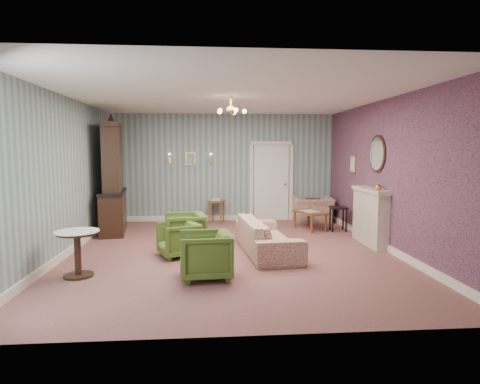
{
  "coord_description": "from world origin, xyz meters",
  "views": [
    {
      "loc": [
        -0.42,
        -7.48,
        1.91
      ],
      "look_at": [
        0.2,
        0.4,
        1.1
      ],
      "focal_mm": 30.19,
      "sensor_mm": 36.0,
      "label": 1
    }
  ],
  "objects": [
    {
      "name": "floor",
      "position": [
        0.0,
        0.0,
        0.0
      ],
      "size": [
        7.0,
        7.0,
        0.0
      ],
      "primitive_type": "plane",
      "color": "#84534D",
      "rests_on": "ground"
    },
    {
      "name": "ceiling",
      "position": [
        0.0,
        0.0,
        2.9
      ],
      "size": [
        7.0,
        7.0,
        0.0
      ],
      "primitive_type": "plane",
      "rotation": [
        3.14,
        0.0,
        0.0
      ],
      "color": "white",
      "rests_on": "ground"
    },
    {
      "name": "wall_back",
      "position": [
        0.0,
        3.5,
        1.45
      ],
      "size": [
        6.0,
        0.0,
        6.0
      ],
      "primitive_type": "plane",
      "rotation": [
        1.57,
        0.0,
        0.0
      ],
      "color": "slate",
      "rests_on": "ground"
    },
    {
      "name": "wall_front",
      "position": [
        0.0,
        -3.5,
        1.45
      ],
      "size": [
        6.0,
        0.0,
        6.0
      ],
      "primitive_type": "plane",
      "rotation": [
        -1.57,
        0.0,
        0.0
      ],
      "color": "slate",
      "rests_on": "ground"
    },
    {
      "name": "wall_left",
      "position": [
        -3.0,
        0.0,
        1.45
      ],
      "size": [
        0.0,
        7.0,
        7.0
      ],
      "primitive_type": "plane",
      "rotation": [
        1.57,
        0.0,
        1.57
      ],
      "color": "slate",
      "rests_on": "ground"
    },
    {
      "name": "wall_right",
      "position": [
        3.0,
        0.0,
        1.45
      ],
      "size": [
        0.0,
        7.0,
        7.0
      ],
      "primitive_type": "plane",
      "rotation": [
        1.57,
        0.0,
        -1.57
      ],
      "color": "slate",
      "rests_on": "ground"
    },
    {
      "name": "wall_right_floral",
      "position": [
        2.98,
        0.0,
        1.45
      ],
      "size": [
        0.0,
        7.0,
        7.0
      ],
      "primitive_type": "plane",
      "rotation": [
        1.57,
        0.0,
        -1.57
      ],
      "color": "#A85462",
      "rests_on": "ground"
    },
    {
      "name": "door",
      "position": [
        1.3,
        3.46,
        1.08
      ],
      "size": [
        1.12,
        0.12,
        2.16
      ],
      "primitive_type": null,
      "color": "white",
      "rests_on": "floor"
    },
    {
      "name": "olive_chair_a",
      "position": [
        -0.48,
        -1.54,
        0.39
      ],
      "size": [
        0.76,
        0.8,
        0.77
      ],
      "primitive_type": "imported",
      "rotation": [
        0.0,
        0.0,
        -1.49
      ],
      "color": "#456021",
      "rests_on": "floor"
    },
    {
      "name": "olive_chair_b",
      "position": [
        -0.97,
        -0.25,
        0.34
      ],
      "size": [
        0.82,
        0.85,
        0.69
      ],
      "primitive_type": "imported",
      "rotation": [
        0.0,
        0.0,
        -1.2
      ],
      "color": "#456021",
      "rests_on": "floor"
    },
    {
      "name": "olive_chair_c",
      "position": [
        -0.88,
        0.3,
        0.39
      ],
      "size": [
        0.8,
        0.84,
        0.77
      ],
      "primitive_type": "imported",
      "rotation": [
        0.0,
        0.0,
        -1.43
      ],
      "color": "#456021",
      "rests_on": "floor"
    },
    {
      "name": "sofa_chintz",
      "position": [
        0.67,
        -0.11,
        0.43
      ],
      "size": [
        0.84,
        2.23,
        0.85
      ],
      "primitive_type": "imported",
      "rotation": [
        0.0,
        0.0,
        1.66
      ],
      "color": "#95423C",
      "rests_on": "floor"
    },
    {
      "name": "wingback_chair",
      "position": [
        2.36,
        3.02,
        0.45
      ],
      "size": [
        1.07,
        0.74,
        0.9
      ],
      "primitive_type": "imported",
      "rotation": [
        0.0,
        0.0,
        3.07
      ],
      "color": "#95423C",
      "rests_on": "floor"
    },
    {
      "name": "dresser",
      "position": [
        -2.65,
        2.07,
        1.35
      ],
      "size": [
        0.8,
        1.68,
        2.69
      ],
      "primitive_type": null,
      "rotation": [
        0.0,
        0.0,
        0.15
      ],
      "color": "black",
      "rests_on": "floor"
    },
    {
      "name": "fireplace",
      "position": [
        2.86,
        0.4,
        0.58
      ],
      "size": [
        0.3,
        1.4,
        1.16
      ],
      "primitive_type": null,
      "color": "beige",
      "rests_on": "floor"
    },
    {
      "name": "mantel_vase",
      "position": [
        2.84,
        0.0,
        1.23
      ],
      "size": [
        0.15,
        0.15,
        0.15
      ],
      "primitive_type": "imported",
      "color": "gold",
      "rests_on": "fireplace"
    },
    {
      "name": "oval_mirror",
      "position": [
        2.96,
        0.4,
        1.85
      ],
      "size": [
        0.04,
        0.76,
        0.84
      ],
      "primitive_type": null,
      "color": "white",
      "rests_on": "wall_right"
    },
    {
      "name": "framed_print",
      "position": [
        2.97,
        1.75,
        1.6
      ],
      "size": [
        0.04,
        0.34,
        0.42
      ],
      "primitive_type": null,
      "color": "gold",
      "rests_on": "wall_right"
    },
    {
      "name": "coffee_table",
      "position": [
        2.03,
        2.02,
        0.23
      ],
      "size": [
        0.76,
        1.0,
        0.46
      ],
      "primitive_type": null,
      "rotation": [
        0.0,
        0.0,
        0.33
      ],
      "color": "brown",
      "rests_on": "floor"
    },
    {
      "name": "side_table_black",
      "position": [
        2.65,
        1.78,
        0.29
      ],
      "size": [
        0.43,
        0.43,
        0.59
      ],
      "primitive_type": null,
      "rotation": [
        0.0,
        0.0,
        -0.1
      ],
      "color": "black",
      "rests_on": "floor"
    },
    {
      "name": "pedestal_table",
      "position": [
        -2.4,
        -1.33,
        0.36
      ],
      "size": [
        0.78,
        0.78,
        0.72
      ],
      "primitive_type": null,
      "rotation": [
        0.0,
        0.0,
        -0.22
      ],
      "color": "black",
      "rests_on": "floor"
    },
    {
      "name": "nesting_table",
      "position": [
        -0.21,
        3.15,
        0.33
      ],
      "size": [
        0.5,
        0.58,
        0.65
      ],
      "primitive_type": null,
      "rotation": [
        0.0,
        0.0,
        -0.23
      ],
      "color": "brown",
      "rests_on": "floor"
    },
    {
      "name": "gilt_mirror_back",
      "position": [
        -0.9,
        3.46,
        1.7
      ],
      "size": [
        0.28,
        0.06,
        0.36
      ],
      "primitive_type": null,
      "color": "gold",
      "rests_on": "wall_back"
    },
    {
      "name": "sconce_left",
      "position": [
        -1.45,
        3.44,
        1.7
      ],
      "size": [
        0.16,
        0.12,
        0.3
      ],
      "primitive_type": null,
      "color": "gold",
      "rests_on": "wall_back"
    },
    {
      "name": "sconce_right",
      "position": [
        -0.35,
        3.44,
        1.7
      ],
      "size": [
        0.16,
        0.12,
        0.3
      ],
      "primitive_type": null,
      "color": "gold",
      "rests_on": "wall_back"
    },
    {
      "name": "chandelier",
      "position": [
        0.0,
        0.0,
        2.63
      ],
      "size": [
        0.56,
        0.56,
        0.36
      ],
      "primitive_type": null,
      "color": "gold",
      "rests_on": "ceiling"
    },
    {
      "name": "burgundy_cushion",
      "position": [
        2.31,
        2.87,
        0.48
      ],
      "size": [
        0.41,
        0.28,
        0.39
      ],
      "primitive_type": "cube",
      "rotation": [
        0.17,
        0.0,
        -0.35
      ],
      "color": "maroon",
      "rests_on": "wingback_chair"
    }
  ]
}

